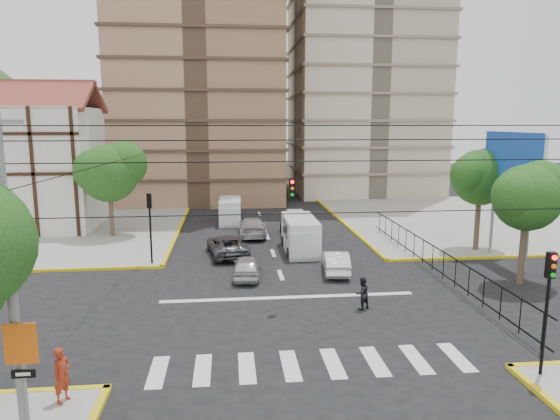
{
  "coord_description": "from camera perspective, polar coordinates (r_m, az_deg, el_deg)",
  "views": [
    {
      "loc": [
        -2.94,
        -22.96,
        8.85
      ],
      "look_at": [
        -0.11,
        4.31,
        4.0
      ],
      "focal_mm": 32.0,
      "sensor_mm": 36.0,
      "label": 1
    }
  ],
  "objects": [
    {
      "name": "van_right_lane",
      "position": [
        34.15,
        2.39,
        -3.0
      ],
      "size": [
        2.21,
        5.26,
        2.37
      ],
      "rotation": [
        0.0,
        0.0,
        -0.0
      ],
      "color": "silver",
      "rests_on": "ground"
    },
    {
      "name": "traffic_light_hanging",
      "position": [
        21.33,
        2.06,
        2.09
      ],
      "size": [
        18.0,
        9.12,
        0.92
      ],
      "color": "black",
      "rests_on": "ground"
    },
    {
      "name": "tree_park_c",
      "position": [
        36.39,
        22.06,
        3.76
      ],
      "size": [
        4.65,
        3.8,
        7.25
      ],
      "color": "#473828",
      "rests_on": "ground"
    },
    {
      "name": "tudor_building",
      "position": [
        46.0,
        -26.42,
        4.5
      ],
      "size": [
        10.8,
        8.05,
        12.23
      ],
      "color": "silver",
      "rests_on": "ground"
    },
    {
      "name": "traffic_light_nw",
      "position": [
        31.66,
        -14.65,
        -0.74
      ],
      "size": [
        0.28,
        0.22,
        4.4
      ],
      "color": "black",
      "rests_on": "ground"
    },
    {
      "name": "car_grey_mid_left",
      "position": [
        33.67,
        -6.05,
        -4.02
      ],
      "size": [
        3.09,
        5.38,
        1.41
      ],
      "primitive_type": "imported",
      "rotation": [
        0.0,
        0.0,
        3.3
      ],
      "color": "#4F5055",
      "rests_on": "ground"
    },
    {
      "name": "crosswalk_stripes",
      "position": [
        19.35,
        3.65,
        -17.18
      ],
      "size": [
        12.0,
        2.4,
        0.01
      ],
      "primitive_type": "cube",
      "color": "silver",
      "rests_on": "ground"
    },
    {
      "name": "car_silver_front_left",
      "position": [
        28.93,
        -3.82,
        -6.46
      ],
      "size": [
        1.81,
        3.91,
        1.3
      ],
      "primitive_type": "imported",
      "rotation": [
        0.0,
        0.0,
        3.07
      ],
      "color": "silver",
      "rests_on": "ground"
    },
    {
      "name": "car_white_rear_right",
      "position": [
        44.11,
        1.55,
        -0.68
      ],
      "size": [
        1.81,
        4.1,
        1.31
      ],
      "primitive_type": "imported",
      "rotation": [
        0.0,
        0.0,
        3.25
      ],
      "color": "silver",
      "rests_on": "ground"
    },
    {
      "name": "sidewalk_nw",
      "position": [
        47.05,
        -27.07,
        -1.83
      ],
      "size": [
        26.0,
        26.0,
        0.15
      ],
      "primitive_type": "cube",
      "color": "gray",
      "rests_on": "ground"
    },
    {
      "name": "sidewalk_ne",
      "position": [
        49.48,
        21.81,
        -0.91
      ],
      "size": [
        26.0,
        26.0,
        0.15
      ],
      "primitive_type": "cube",
      "color": "gray",
      "rests_on": "ground"
    },
    {
      "name": "district_sign",
      "position": [
        16.23,
        -27.43,
        -14.36
      ],
      "size": [
        0.9,
        0.12,
        3.2
      ],
      "color": "slate",
      "rests_on": "ground"
    },
    {
      "name": "tree_park_a",
      "position": [
        29.92,
        26.53,
        1.6
      ],
      "size": [
        4.41,
        3.6,
        6.83
      ],
      "color": "#473828",
      "rests_on": "ground"
    },
    {
      "name": "tree_tudor",
      "position": [
        40.15,
        -18.84,
        4.31
      ],
      "size": [
        5.39,
        4.4,
        7.43
      ],
      "color": "#473828",
      "rests_on": "ground"
    },
    {
      "name": "park_fence",
      "position": [
        31.22,
        16.96,
        -6.88
      ],
      "size": [
        0.1,
        22.5,
        1.66
      ],
      "primitive_type": null,
      "color": "black",
      "rests_on": "ground"
    },
    {
      "name": "pedestrian_sw_corner",
      "position": [
        17.79,
        -23.66,
        -16.87
      ],
      "size": [
        0.67,
        0.78,
        1.8
      ],
      "primitive_type": "imported",
      "rotation": [
        0.0,
        0.0,
        1.12
      ],
      "color": "maroon",
      "rests_on": "sidewalk_sw"
    },
    {
      "name": "car_silver_rear_left",
      "position": [
        39.26,
        -3.15,
        -1.91
      ],
      "size": [
        2.13,
        5.11,
        1.47
      ],
      "primitive_type": "imported",
      "rotation": [
        0.0,
        0.0,
        3.13
      ],
      "color": "#BCBBC0",
      "rests_on": "ground"
    },
    {
      "name": "ground",
      "position": [
        24.78,
        1.31,
        -10.89
      ],
      "size": [
        160.0,
        160.0,
        0.0
      ],
      "primitive_type": "plane",
      "color": "black",
      "rests_on": "ground"
    },
    {
      "name": "pedestrian_crosswalk",
      "position": [
        24.41,
        9.35,
        -9.37
      ],
      "size": [
        0.96,
        0.88,
        1.59
      ],
      "primitive_type": "imported",
      "rotation": [
        0.0,
        0.0,
        3.61
      ],
      "color": "black",
      "rests_on": "ground"
    },
    {
      "name": "van_left_lane",
      "position": [
        44.16,
        -5.72,
        -0.21
      ],
      "size": [
        2.01,
        4.76,
        2.13
      ],
      "rotation": [
        0.0,
        0.0,
        -0.02
      ],
      "color": "silver",
      "rests_on": "ground"
    },
    {
      "name": "car_white_front_right",
      "position": [
        29.95,
        6.42,
        -5.89
      ],
      "size": [
        1.92,
        4.18,
        1.33
      ],
      "primitive_type": "imported",
      "rotation": [
        0.0,
        0.0,
        3.01
      ],
      "color": "white",
      "rests_on": "ground"
    },
    {
      "name": "traffic_light_se",
      "position": [
        19.44,
        28.3,
        -8.36
      ],
      "size": [
        0.28,
        0.22,
        4.4
      ],
      "color": "black",
      "rests_on": "ground"
    },
    {
      "name": "utility_pole_sw",
      "position": [
        15.75,
        -28.47,
        -6.23
      ],
      "size": [
        1.4,
        0.28,
        9.0
      ],
      "color": "slate",
      "rests_on": "ground"
    },
    {
      "name": "car_darkgrey_mid_right",
      "position": [
        39.54,
        1.31,
        -1.84
      ],
      "size": [
        1.94,
        4.3,
        1.43
      ],
      "primitive_type": "imported",
      "rotation": [
        0.0,
        0.0,
        3.08
      ],
      "color": "black",
      "rests_on": "ground"
    },
    {
      "name": "billboard",
      "position": [
        33.9,
        25.04,
        4.27
      ],
      "size": [
        0.36,
        6.2,
        8.1
      ],
      "color": "slate",
      "rests_on": "ground"
    },
    {
      "name": "stop_line",
      "position": [
        25.89,
        0.97,
        -9.94
      ],
      "size": [
        13.0,
        0.4,
        0.01
      ],
      "primitive_type": "cube",
      "color": "silver",
      "rests_on": "ground"
    }
  ]
}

